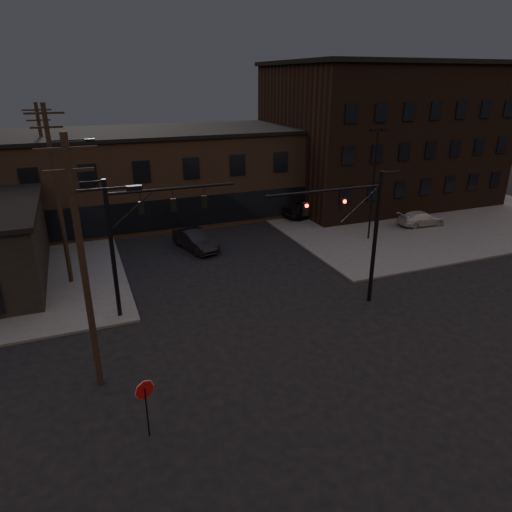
{
  "coord_description": "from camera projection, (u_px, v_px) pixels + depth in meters",
  "views": [
    {
      "loc": [
        -9.29,
        -16.33,
        12.82
      ],
      "look_at": [
        -0.5,
        5.77,
        3.5
      ],
      "focal_mm": 32.0,
      "sensor_mm": 36.0,
      "label": 1
    }
  ],
  "objects": [
    {
      "name": "traffic_signal_near",
      "position": [
        360.0,
        226.0,
        25.94
      ],
      "size": [
        7.12,
        0.24,
        8.0
      ],
      "color": "black",
      "rests_on": "ground"
    },
    {
      "name": "stop_sign",
      "position": [
        145.0,
        396.0,
        16.86
      ],
      "size": [
        0.72,
        0.33,
        2.48
      ],
      "color": "black",
      "rests_on": "ground"
    },
    {
      "name": "sidewalk_ne",
      "position": [
        396.0,
        206.0,
        48.58
      ],
      "size": [
        30.0,
        30.0,
        0.15
      ],
      "primitive_type": "cube",
      "color": "#474744",
      "rests_on": "ground"
    },
    {
      "name": "lot_light_b",
      "position": [
        396.0,
        161.0,
        42.97
      ],
      "size": [
        1.5,
        0.28,
        9.14
      ],
      "color": "black",
      "rests_on": "ground"
    },
    {
      "name": "lot_light_a",
      "position": [
        374.0,
        175.0,
        36.58
      ],
      "size": [
        1.5,
        0.28,
        9.14
      ],
      "color": "black",
      "rests_on": "ground"
    },
    {
      "name": "building_right",
      "position": [
        379.0,
        135.0,
        49.51
      ],
      "size": [
        22.0,
        16.0,
        14.0
      ],
      "primitive_type": "cube",
      "color": "black",
      "rests_on": "ground"
    },
    {
      "name": "utility_pole_near",
      "position": [
        85.0,
        263.0,
        18.34
      ],
      "size": [
        3.7,
        0.28,
        11.0
      ],
      "color": "black",
      "rests_on": "ground"
    },
    {
      "name": "utility_pole_far",
      "position": [
        46.0,
        167.0,
        38.42
      ],
      "size": [
        2.2,
        0.28,
        11.0
      ],
      "color": "black",
      "rests_on": "ground"
    },
    {
      "name": "car_crossing",
      "position": [
        195.0,
        240.0,
        36.2
      ],
      "size": [
        2.89,
        5.08,
        1.58
      ],
      "primitive_type": "imported",
      "rotation": [
        0.0,
        0.0,
        0.27
      ],
      "color": "black",
      "rests_on": "ground"
    },
    {
      "name": "traffic_signal_far",
      "position": [
        135.0,
        232.0,
        24.78
      ],
      "size": [
        7.12,
        0.24,
        8.0
      ],
      "color": "black",
      "rests_on": "ground"
    },
    {
      "name": "building_row",
      "position": [
        177.0,
        174.0,
        44.76
      ],
      "size": [
        40.0,
        12.0,
        8.0
      ],
      "primitive_type": "cube",
      "color": "#51392B",
      "rests_on": "ground"
    },
    {
      "name": "utility_pole_mid",
      "position": [
        58.0,
        193.0,
        28.28
      ],
      "size": [
        3.7,
        0.28,
        11.5
      ],
      "color": "black",
      "rests_on": "ground"
    },
    {
      "name": "parked_car_lot_b",
      "position": [
        421.0,
        218.0,
        41.75
      ],
      "size": [
        4.54,
        2.04,
        1.29
      ],
      "primitive_type": "imported",
      "rotation": [
        0.0,
        0.0,
        1.52
      ],
      "color": "#ADACAF",
      "rests_on": "sidewalk_ne"
    },
    {
      "name": "parked_car_lot_a",
      "position": [
        306.0,
        209.0,
        44.22
      ],
      "size": [
        4.97,
        2.81,
        1.6
      ],
      "primitive_type": "imported",
      "rotation": [
        0.0,
        0.0,
        1.78
      ],
      "color": "black",
      "rests_on": "sidewalk_ne"
    },
    {
      "name": "ground",
      "position": [
        310.0,
        362.0,
        22.0
      ],
      "size": [
        140.0,
        140.0,
        0.0
      ],
      "primitive_type": "plane",
      "color": "black",
      "rests_on": "ground"
    }
  ]
}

